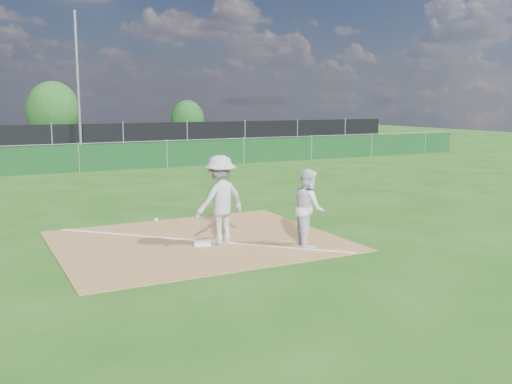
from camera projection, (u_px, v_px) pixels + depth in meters
ground at (105, 187)px, 20.50m from camera, size 90.00×90.00×0.00m
infield_dirt at (197, 241)px, 12.60m from camera, size 6.00×5.00×0.02m
foul_line at (197, 240)px, 12.60m from camera, size 5.01×5.01×0.01m
green_fence at (79, 159)px, 24.80m from camera, size 44.00×0.05×1.20m
black_fence at (52, 141)px, 31.77m from camera, size 46.00×0.04×1.80m
parking_lot at (42, 150)px, 36.30m from camera, size 46.00×9.00×0.01m
light_pole at (78, 84)px, 31.70m from camera, size 0.16×0.16×8.00m
first_base at (202, 243)px, 12.21m from camera, size 0.43×0.43×0.07m
play_at_first at (220, 200)px, 12.23m from camera, size 2.11×1.01×1.91m
runner at (308, 208)px, 12.10m from camera, size 0.83×0.95×1.66m
car_mid at (30, 140)px, 35.70m from camera, size 4.38×2.85×1.36m
car_right at (111, 140)px, 36.92m from camera, size 4.14×1.74×1.19m
tree_mid at (53, 112)px, 41.20m from camera, size 3.81×3.81×4.52m
tree_right at (188, 119)px, 46.33m from camera, size 2.68×2.68×3.18m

